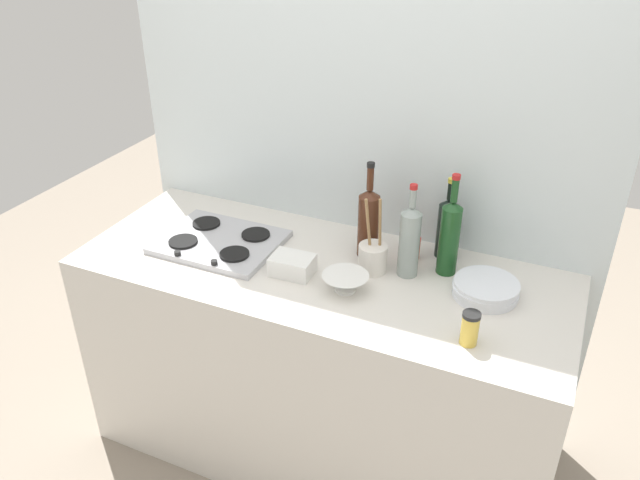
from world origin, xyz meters
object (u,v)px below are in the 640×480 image
plate_stack (486,289)px  butter_dish (292,265)px  stovetop_hob (220,241)px  mixing_bowl (345,282)px  wine_bottle_leftmost (368,221)px  condiment_jar_rear (470,328)px  utensil_crock (373,257)px  wine_bottle_mid_left (450,236)px  wine_bottle_mid_right (447,226)px  wine_bottle_rightmost (409,240)px  condiment_jar_front (412,247)px

plate_stack → butter_dish: size_ratio=1.50×
stovetop_hob → mixing_bowl: size_ratio=2.80×
wine_bottle_leftmost → butter_dish: (-0.20, -0.23, -0.11)m
stovetop_hob → condiment_jar_rear: size_ratio=4.06×
mixing_bowl → utensil_crock: bearing=75.5°
plate_stack → wine_bottle_mid_left: 0.22m
plate_stack → condiment_jar_rear: condiment_jar_rear is taller
stovetop_hob → butter_dish: (0.35, -0.07, 0.02)m
utensil_crock → wine_bottle_leftmost: bearing=119.6°
wine_bottle_mid_left → utensil_crock: size_ratio=1.30×
wine_bottle_mid_left → wine_bottle_mid_right: wine_bottle_mid_left is taller
wine_bottle_mid_right → wine_bottle_rightmost: (-0.09, -0.18, 0.02)m
stovetop_hob → condiment_jar_rear: 1.02m
wine_bottle_mid_left → condiment_jar_rear: 0.41m
plate_stack → condiment_jar_front: condiment_jar_front is taller
wine_bottle_leftmost → wine_bottle_rightmost: size_ratio=1.06×
wine_bottle_rightmost → condiment_jar_rear: bearing=-46.1°
plate_stack → wine_bottle_leftmost: bearing=168.4°
mixing_bowl → condiment_jar_front: bearing=64.5°
wine_bottle_rightmost → condiment_jar_front: size_ratio=4.16×
stovetop_hob → wine_bottle_mid_right: (0.81, 0.28, 0.11)m
condiment_jar_front → utensil_crock: bearing=-125.6°
mixing_bowl → butter_dish: (-0.21, 0.02, 0.00)m
wine_bottle_mid_right → mixing_bowl: wine_bottle_mid_right is taller
plate_stack → wine_bottle_mid_left: bearing=149.2°
wine_bottle_mid_right → condiment_jar_front: size_ratio=3.73×
utensil_crock → butter_dish: bearing=-151.7°
wine_bottle_mid_right → condiment_jar_front: bearing=-148.4°
mixing_bowl → wine_bottle_mid_right: bearing=55.8°
plate_stack → butter_dish: bearing=-167.9°
plate_stack → condiment_jar_rear: (0.00, -0.27, 0.03)m
stovetop_hob → plate_stack: plate_stack is taller
wine_bottle_mid_left → butter_dish: size_ratio=2.55×
stovetop_hob → mixing_bowl: bearing=-9.3°
condiment_jar_rear → wine_bottle_mid_left: bearing=113.9°
wine_bottle_leftmost → condiment_jar_rear: size_ratio=3.33×
wine_bottle_rightmost → condiment_jar_front: bearing=98.9°
wine_bottle_mid_right → butter_dish: size_ratio=2.11×
plate_stack → stovetop_hob: bearing=-175.9°
utensil_crock → condiment_jar_rear: (0.41, -0.27, -0.00)m
wine_bottle_mid_left → condiment_jar_rear: size_ratio=3.41×
plate_stack → condiment_jar_rear: bearing=-89.2°
stovetop_hob → wine_bottle_rightmost: (0.72, 0.10, 0.12)m
stovetop_hob → mixing_bowl: mixing_bowl is taller
wine_bottle_rightmost → mixing_bowl: wine_bottle_rightmost is taller
stovetop_hob → condiment_jar_front: bearing=16.7°
wine_bottle_mid_left → plate_stack: bearing=-30.8°
plate_stack → mixing_bowl: bearing=-159.9°
wine_bottle_mid_left → butter_dish: 0.56m
wine_bottle_mid_right → wine_bottle_rightmost: bearing=-116.1°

